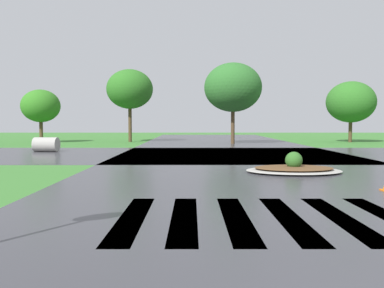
# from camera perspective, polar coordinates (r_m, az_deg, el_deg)

# --- Properties ---
(asphalt_roadway) EXTENTS (11.62, 80.00, 0.01)m
(asphalt_roadway) POSITION_cam_1_polar(r_m,az_deg,el_deg) (12.50, 9.85, -4.58)
(asphalt_roadway) COLOR #35353A
(asphalt_roadway) RESTS_ON ground
(asphalt_cross_road) EXTENTS (90.00, 10.46, 0.01)m
(asphalt_cross_road) POSITION_cam_1_polar(r_m,az_deg,el_deg) (21.14, 5.82, -1.42)
(asphalt_cross_road) COLOR #35353A
(asphalt_cross_road) RESTS_ON ground
(crosswalk_stripes) EXTENTS (6.75, 3.55, 0.01)m
(crosswalk_stripes) POSITION_cam_1_polar(r_m,az_deg,el_deg) (7.58, 16.53, -9.70)
(crosswalk_stripes) COLOR white
(crosswalk_stripes) RESTS_ON ground
(median_island) EXTENTS (3.13, 2.28, 0.68)m
(median_island) POSITION_cam_1_polar(r_m,az_deg,el_deg) (14.01, 13.91, -3.29)
(median_island) COLOR #9E9B93
(median_island) RESTS_ON ground
(drainage_pipe_stack) EXTENTS (1.37, 0.91, 0.80)m
(drainage_pipe_stack) POSITION_cam_1_polar(r_m,az_deg,el_deg) (24.26, -19.36, -0.06)
(drainage_pipe_stack) COLOR #9E9B93
(drainage_pipe_stack) RESTS_ON ground
(background_treeline) EXTENTS (46.91, 6.92, 6.05)m
(background_treeline) POSITION_cam_1_polar(r_m,az_deg,el_deg) (32.85, 8.65, 6.57)
(background_treeline) COLOR #4C3823
(background_treeline) RESTS_ON ground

